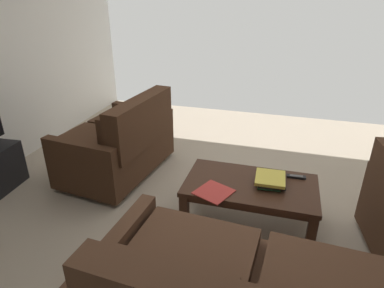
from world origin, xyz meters
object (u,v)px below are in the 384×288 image
(loveseat_near, at_px, (121,142))
(tv_remote, at_px, (296,177))
(loose_magazine, at_px, (214,192))
(coffee_table, at_px, (250,190))
(book_stack, at_px, (270,180))

(loveseat_near, distance_m, tv_remote, 1.85)
(loose_magazine, bearing_deg, tv_remote, -123.26)
(tv_remote, bearing_deg, loveseat_near, -8.98)
(loveseat_near, xyz_separation_m, tv_remote, (-1.83, 0.29, 0.03))
(coffee_table, distance_m, loose_magazine, 0.35)
(coffee_table, xyz_separation_m, tv_remote, (-0.37, -0.20, 0.07))
(coffee_table, relative_size, tv_remote, 6.80)
(tv_remote, bearing_deg, book_stack, 36.69)
(loveseat_near, relative_size, coffee_table, 1.21)
(book_stack, relative_size, loose_magazine, 1.16)
(coffee_table, relative_size, loose_magazine, 4.19)
(book_stack, relative_size, tv_remote, 1.89)
(loveseat_near, xyz_separation_m, loose_magazine, (-1.19, 0.71, 0.02))
(book_stack, height_order, tv_remote, book_stack)
(coffee_table, xyz_separation_m, book_stack, (-0.15, -0.04, 0.10))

